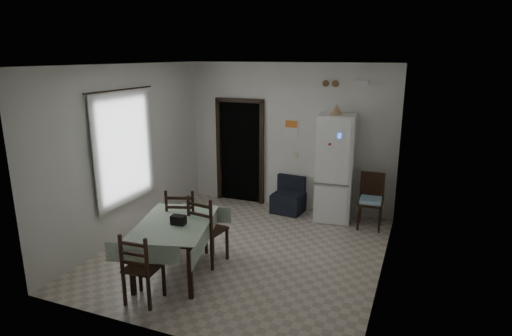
{
  "coord_description": "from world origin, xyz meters",
  "views": [
    {
      "loc": [
        2.51,
        -5.74,
        3.04
      ],
      "look_at": [
        0.0,
        0.5,
        1.25
      ],
      "focal_mm": 30.0,
      "sensor_mm": 36.0,
      "label": 1
    }
  ],
  "objects_px": {
    "corner_chair": "(371,202)",
    "dining_table": "(176,248)",
    "dining_chair_far_right": "(208,229)",
    "dining_chair_near_head": "(143,266)",
    "fridge": "(336,168)",
    "navy_seat": "(288,195)",
    "dining_chair_far_left": "(183,220)"
  },
  "relations": [
    {
      "from": "dining_chair_far_right",
      "to": "dining_chair_near_head",
      "type": "bearing_deg",
      "value": 86.3
    },
    {
      "from": "corner_chair",
      "to": "dining_chair_far_left",
      "type": "distance_m",
      "value": 3.34
    },
    {
      "from": "navy_seat",
      "to": "dining_chair_near_head",
      "type": "height_order",
      "value": "dining_chair_near_head"
    },
    {
      "from": "navy_seat",
      "to": "fridge",
      "type": "bearing_deg",
      "value": 5.92
    },
    {
      "from": "navy_seat",
      "to": "corner_chair",
      "type": "xyz_separation_m",
      "value": [
        1.61,
        -0.21,
        0.15
      ]
    },
    {
      "from": "navy_seat",
      "to": "dining_table",
      "type": "relative_size",
      "value": 0.48
    },
    {
      "from": "fridge",
      "to": "navy_seat",
      "type": "distance_m",
      "value": 1.12
    },
    {
      "from": "dining_table",
      "to": "fridge",
      "type": "bearing_deg",
      "value": 45.34
    },
    {
      "from": "dining_table",
      "to": "dining_chair_far_left",
      "type": "relative_size",
      "value": 1.35
    },
    {
      "from": "corner_chair",
      "to": "dining_chair_far_left",
      "type": "bearing_deg",
      "value": -143.27
    },
    {
      "from": "dining_table",
      "to": "dining_chair_near_head",
      "type": "relative_size",
      "value": 1.55
    },
    {
      "from": "dining_chair_far_left",
      "to": "dining_chair_near_head",
      "type": "distance_m",
      "value": 1.39
    },
    {
      "from": "dining_table",
      "to": "dining_chair_near_head",
      "type": "xyz_separation_m",
      "value": [
        0.02,
        -0.78,
        0.09
      ]
    },
    {
      "from": "fridge",
      "to": "dining_chair_far_right",
      "type": "distance_m",
      "value": 2.85
    },
    {
      "from": "corner_chair",
      "to": "fridge",
      "type": "bearing_deg",
      "value": 160.4
    },
    {
      "from": "corner_chair",
      "to": "dining_chair_far_left",
      "type": "xyz_separation_m",
      "value": [
        -2.57,
        -2.13,
        0.05
      ]
    },
    {
      "from": "dining_table",
      "to": "dining_chair_far_left",
      "type": "distance_m",
      "value": 0.66
    },
    {
      "from": "dining_chair_far_left",
      "to": "fridge",
      "type": "bearing_deg",
      "value": -147.77
    },
    {
      "from": "dining_chair_near_head",
      "to": "navy_seat",
      "type": "bearing_deg",
      "value": -104.45
    },
    {
      "from": "dining_chair_near_head",
      "to": "corner_chair",
      "type": "bearing_deg",
      "value": -127.1
    },
    {
      "from": "dining_chair_far_left",
      "to": "dining_chair_far_right",
      "type": "height_order",
      "value": "dining_chair_far_left"
    },
    {
      "from": "corner_chair",
      "to": "dining_chair_far_right",
      "type": "xyz_separation_m",
      "value": [
        -2.07,
        -2.25,
        0.04
      ]
    },
    {
      "from": "navy_seat",
      "to": "dining_table",
      "type": "xyz_separation_m",
      "value": [
        -0.74,
        -2.93,
        0.03
      ]
    },
    {
      "from": "corner_chair",
      "to": "dining_table",
      "type": "relative_size",
      "value": 0.67
    },
    {
      "from": "fridge",
      "to": "navy_seat",
      "type": "relative_size",
      "value": 2.85
    },
    {
      "from": "corner_chair",
      "to": "dining_chair_far_right",
      "type": "relative_size",
      "value": 0.92
    },
    {
      "from": "navy_seat",
      "to": "dining_chair_far_left",
      "type": "relative_size",
      "value": 0.64
    },
    {
      "from": "dining_table",
      "to": "navy_seat",
      "type": "bearing_deg",
      "value": 60.53
    },
    {
      "from": "fridge",
      "to": "dining_chair_far_right",
      "type": "bearing_deg",
      "value": -124.23
    },
    {
      "from": "corner_chair",
      "to": "dining_table",
      "type": "xyz_separation_m",
      "value": [
        -2.35,
        -2.72,
        -0.11
      ]
    },
    {
      "from": "dining_chair_far_left",
      "to": "dining_chair_near_head",
      "type": "height_order",
      "value": "dining_chair_far_left"
    },
    {
      "from": "dining_chair_far_right",
      "to": "fridge",
      "type": "bearing_deg",
      "value": -111.28
    }
  ]
}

